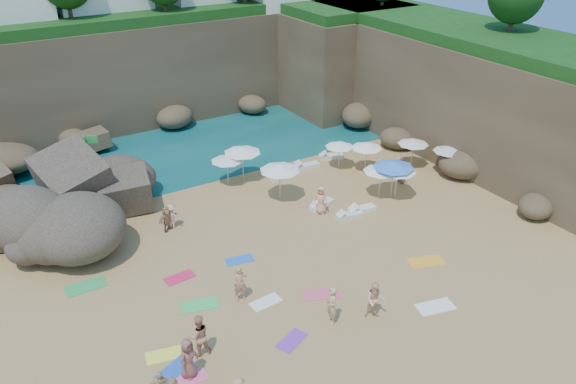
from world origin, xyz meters
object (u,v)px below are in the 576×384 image
lounger_0 (282,175)px  person_stand_1 (199,335)px  person_stand_4 (321,200)px  person_stand_5 (167,219)px  flag_pole (90,159)px  parasol_2 (339,145)px  person_stand_3 (401,170)px  rock_outcrop (77,229)px  parasol_1 (242,150)px  person_stand_2 (172,216)px  parasol_0 (227,159)px  person_stand_6 (332,305)px

lounger_0 → person_stand_1: 16.78m
person_stand_4 → person_stand_5: person_stand_4 is taller
flag_pole → person_stand_4: bearing=-39.0°
parasol_2 → person_stand_3: person_stand_3 is taller
flag_pole → person_stand_5: flag_pole is taller
flag_pole → person_stand_4: flag_pole is taller
rock_outcrop → person_stand_1: person_stand_1 is taller
parasol_1 → lounger_0: size_ratio=1.31×
person_stand_2 → lounger_0: bearing=-122.5°
flag_pole → lounger_0: bearing=-17.0°
parasol_0 → person_stand_5: parasol_0 is taller
flag_pole → parasol_2: flag_pole is taller
parasol_0 → person_stand_4: 7.06m
person_stand_2 → person_stand_6: person_stand_6 is taller
person_stand_1 → person_stand_6: 5.88m
person_stand_1 → person_stand_3: (17.51, 7.48, -0.02)m
flag_pole → rock_outcrop: bearing=-121.8°
parasol_2 → person_stand_3: 4.63m
parasol_2 → lounger_0: 4.48m
lounger_0 → person_stand_3: person_stand_3 is taller
flag_pole → parasol_0: (7.89, -2.57, -0.88)m
rock_outcrop → parasol_2: parasol_2 is taller
person_stand_2 → person_stand_5: 0.37m
person_stand_1 → person_stand_5: person_stand_1 is taller
parasol_0 → person_stand_6: (-2.03, -14.53, -0.91)m
person_stand_3 → person_stand_5: bearing=89.0°
person_stand_3 → person_stand_4: 6.71m
rock_outcrop → parasol_2: bearing=-3.8°
rock_outcrop → parasol_1: size_ratio=3.51×
person_stand_2 → person_stand_1: bearing=117.6°
parasol_0 → person_stand_1: bearing=-120.4°
parasol_0 → parasol_2: 7.87m
parasol_1 → person_stand_3: 10.47m
flag_pole → parasol_2: size_ratio=2.15×
parasol_1 → person_stand_6: bearing=-102.3°
parasol_2 → person_stand_6: (-9.71, -12.81, -0.79)m
person_stand_5 → rock_outcrop: bearing=121.5°
person_stand_1 → person_stand_2: bearing=-97.3°
lounger_0 → person_stand_1: person_stand_1 is taller
flag_pole → person_stand_3: bearing=-25.4°
parasol_1 → parasol_2: parasol_1 is taller
person_stand_1 → person_stand_6: person_stand_1 is taller
flag_pole → person_stand_2: 6.75m
person_stand_3 → person_stand_2: bearing=88.3°
rock_outcrop → lounger_0: size_ratio=4.60×
parasol_0 → parasol_2: bearing=-12.6°
parasol_1 → parasol_2: size_ratio=1.24×
lounger_0 → person_stand_3: (6.17, -4.86, 0.79)m
lounger_0 → person_stand_6: 14.72m
parasol_0 → person_stand_2: 6.14m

